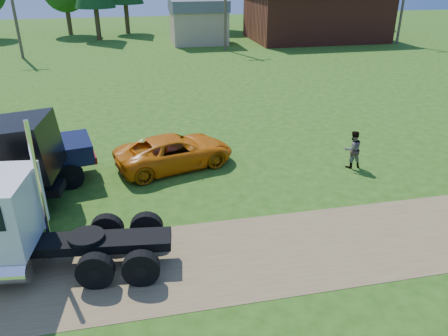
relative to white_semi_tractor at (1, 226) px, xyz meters
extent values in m
plane|color=#265011|center=(7.91, -0.80, -1.52)|extent=(140.00, 140.00, 0.00)
cube|color=brown|center=(7.91, -0.80, -1.51)|extent=(120.00, 4.20, 0.01)
cube|color=black|center=(1.12, -0.11, -0.74)|extent=(7.30, 1.80, 0.29)
cylinder|color=black|center=(2.53, -1.33, -0.99)|extent=(1.10, 0.47, 1.06)
cylinder|color=black|center=(2.53, -1.33, -0.99)|extent=(0.41, 0.40, 0.37)
cylinder|color=black|center=(2.78, 0.72, -0.99)|extent=(1.10, 0.47, 1.06)
cylinder|color=black|center=(2.78, 0.72, -0.99)|extent=(0.41, 0.40, 0.37)
cylinder|color=black|center=(3.77, -1.48, -0.99)|extent=(1.10, 0.47, 1.06)
cylinder|color=black|center=(3.77, -1.48, -0.99)|extent=(0.41, 0.40, 0.37)
cylinder|color=black|center=(4.03, 0.57, -0.99)|extent=(1.10, 0.47, 1.06)
cylinder|color=black|center=(4.03, 0.57, -0.99)|extent=(0.41, 0.40, 0.37)
cube|color=black|center=(0.07, 1.19, 0.90)|extent=(1.44, 0.22, 0.72)
cylinder|color=white|center=(0.12, -1.11, -0.84)|extent=(1.41, 0.74, 0.58)
cylinder|color=white|center=(1.09, 0.43, 0.70)|extent=(0.15, 0.15, 4.44)
cylinder|color=black|center=(2.27, -0.25, -0.52)|extent=(1.18, 1.18, 0.12)
cylinder|color=black|center=(-1.13, 4.82, -0.96)|extent=(1.15, 0.48, 1.11)
cylinder|color=black|center=(-1.13, 4.82, -0.96)|extent=(0.43, 0.42, 0.39)
cylinder|color=black|center=(-0.06, 2.55, -0.96)|extent=(1.15, 0.48, 1.11)
cylinder|color=black|center=(-0.06, 2.55, -0.96)|extent=(0.43, 0.42, 0.39)
cylinder|color=black|center=(0.18, 4.67, -0.96)|extent=(1.15, 0.48, 1.11)
cylinder|color=black|center=(0.18, 4.67, -0.96)|extent=(0.43, 0.42, 0.39)
cube|color=maroon|center=(-1.15, 5.61, -0.74)|extent=(6.86, 2.21, 0.29)
cylinder|color=black|center=(1.23, 5.02, -0.98)|extent=(1.11, 0.53, 1.07)
cylinder|color=black|center=(1.23, 5.02, -0.98)|extent=(0.43, 0.42, 0.37)
cylinder|color=black|center=(0.85, 7.03, -0.98)|extent=(1.11, 0.53, 1.07)
cylinder|color=black|center=(0.85, 7.03, -0.98)|extent=(0.43, 0.42, 0.37)
cube|color=black|center=(0.38, 5.90, -0.21)|extent=(3.75, 2.82, 0.78)
imported|color=orange|center=(5.57, 6.24, -0.79)|extent=(5.67, 3.78, 1.45)
imported|color=#999999|center=(13.22, 4.55, -0.67)|extent=(0.85, 0.67, 1.70)
cube|color=maroon|center=(25.91, 39.20, 0.98)|extent=(15.00, 10.00, 5.00)
cube|color=tan|center=(11.91, 39.20, 0.28)|extent=(6.00, 5.00, 3.60)
cube|color=#59595E|center=(11.91, 39.20, 2.58)|extent=(6.20, 5.40, 1.20)
cylinder|color=brown|center=(-6.09, 34.20, 2.98)|extent=(0.28, 0.28, 9.00)
cylinder|color=brown|center=(13.91, 34.20, 2.98)|extent=(0.28, 0.28, 9.00)
cylinder|color=brown|center=(33.91, 34.20, 2.98)|extent=(0.28, 0.28, 9.00)
cylinder|color=#3B2C18|center=(-3.14, 49.40, -0.05)|extent=(0.56, 0.56, 2.93)
cylinder|color=#3B2C18|center=(4.10, 48.94, 0.34)|extent=(0.56, 0.56, 3.71)
cylinder|color=#3B2C18|center=(15.39, 50.07, 0.14)|extent=(0.56, 0.56, 3.32)
cylinder|color=#3B2C18|center=(22.88, 48.17, 0.29)|extent=(0.56, 0.56, 3.62)
cylinder|color=#3B2C18|center=(35.35, 49.44, 0.04)|extent=(0.56, 0.56, 3.12)
cylinder|color=#3B2C18|center=(0.66, 44.10, 0.32)|extent=(0.56, 0.56, 3.68)
cylinder|color=#3B2C18|center=(28.71, 50.14, 0.49)|extent=(0.56, 0.56, 4.02)
camera|label=1|loc=(3.98, -11.59, 6.72)|focal=35.00mm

